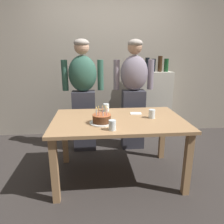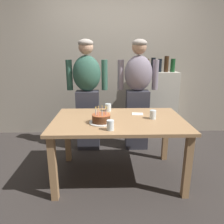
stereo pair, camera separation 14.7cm
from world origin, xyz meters
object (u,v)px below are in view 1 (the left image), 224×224
object	(u,v)px
person_man_bearded	(83,94)
water_glass_near	(106,107)
person_woman_cardigan	(134,94)
napkin_stack	(136,114)
birthday_cake	(102,119)
water_glass_far	(152,114)
water_glass_side	(112,125)

from	to	relation	value
person_man_bearded	water_glass_near	bearing A→B (deg)	122.99
person_woman_cardigan	water_glass_near	bearing A→B (deg)	46.42
napkin_stack	person_woman_cardigan	distance (m)	0.65
napkin_stack	person_woman_cardigan	xyz separation A→B (m)	(0.09, 0.64, 0.13)
birthday_cake	water_glass_far	world-z (taller)	birthday_cake
napkin_stack	person_woman_cardigan	world-z (taller)	person_woman_cardigan
birthday_cake	water_glass_side	world-z (taller)	birthday_cake
water_glass_side	napkin_stack	size ratio (longest dim) A/B	0.75
water_glass_far	person_man_bearded	bearing A→B (deg)	135.10
person_woman_cardigan	birthday_cake	bearing A→B (deg)	61.01
birthday_cake	person_woman_cardigan	xyz separation A→B (m)	(0.53, 0.96, 0.09)
water_glass_side	person_woman_cardigan	world-z (taller)	person_woman_cardigan
water_glass_side	person_man_bearded	bearing A→B (deg)	105.42
birthday_cake	person_woman_cardigan	size ratio (longest dim) A/B	0.16
water_glass_near	napkin_stack	xyz separation A→B (m)	(0.36, -0.16, -0.04)
birthday_cake	napkin_stack	world-z (taller)	birthday_cake
birthday_cake	person_woman_cardigan	world-z (taller)	person_woman_cardigan
birthday_cake	water_glass_side	xyz separation A→B (m)	(0.09, -0.21, 0.00)
water_glass_side	person_man_bearded	world-z (taller)	person_man_bearded
water_glass_near	person_woman_cardigan	bearing A→B (deg)	46.42
water_glass_near	napkin_stack	world-z (taller)	water_glass_near
water_glass_side	person_woman_cardigan	size ratio (longest dim) A/B	0.06
water_glass_far	person_woman_cardigan	bearing A→B (deg)	94.11
water_glass_near	person_man_bearded	distance (m)	0.57
water_glass_far	water_glass_side	xyz separation A→B (m)	(-0.49, -0.36, 0.00)
birthday_cake	person_woman_cardigan	distance (m)	1.10
water_glass_near	birthday_cake	bearing A→B (deg)	-99.27
birthday_cake	person_man_bearded	distance (m)	0.99
napkin_stack	water_glass_far	bearing A→B (deg)	-50.34
water_glass_near	napkin_stack	size ratio (longest dim) A/B	0.71
birthday_cake	person_man_bearded	bearing A→B (deg)	103.48
water_glass_far	person_man_bearded	xyz separation A→B (m)	(-0.82, 0.81, 0.08)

